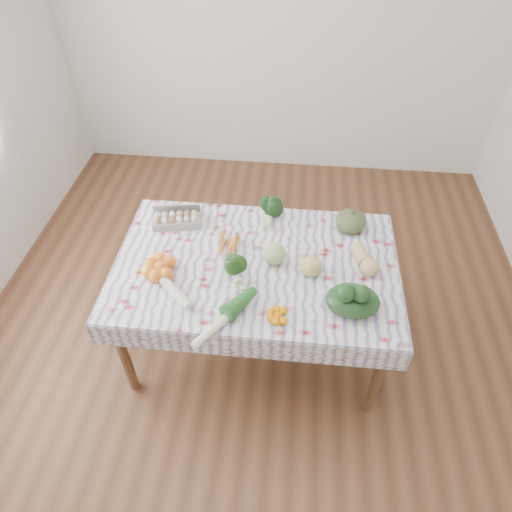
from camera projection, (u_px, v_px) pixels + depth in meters
ground at (256, 339)px, 3.20m from camera, size 4.50×4.50×0.00m
wall_back at (283, 20)px, 3.82m from camera, size 4.00×0.04×2.80m
dining_table at (256, 273)px, 2.73m from camera, size 1.60×1.00×0.75m
tablecloth at (256, 264)px, 2.67m from camera, size 1.66×1.06×0.01m
egg_carton at (177, 221)px, 2.88m from camera, size 0.32×0.17×0.08m
carrot_bunch at (228, 244)px, 2.76m from camera, size 0.21×0.20×0.03m
kale_bunch at (268, 211)px, 2.90m from camera, size 0.18×0.16×0.14m
kabocha_squash at (351, 221)px, 2.84m from camera, size 0.21×0.21×0.13m
cabbage at (274, 253)px, 2.63m from camera, size 0.16×0.16×0.14m
butternut_squash at (365, 259)px, 2.62m from camera, size 0.18×0.25×0.11m
orange_cluster at (161, 268)px, 2.58m from camera, size 0.28×0.28×0.09m
broccoli at (236, 275)px, 2.54m from camera, size 0.18×0.18×0.10m
mandarin_cluster at (278, 315)px, 2.37m from camera, size 0.15×0.15×0.04m
grapefruit at (311, 266)px, 2.57m from camera, size 0.13×0.13×0.12m
spinach_bag at (353, 300)px, 2.38m from camera, size 0.30×0.24×0.12m
daikon at (171, 287)px, 2.50m from camera, size 0.31×0.30×0.05m
leek at (225, 319)px, 2.35m from camera, size 0.30×0.39×0.05m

